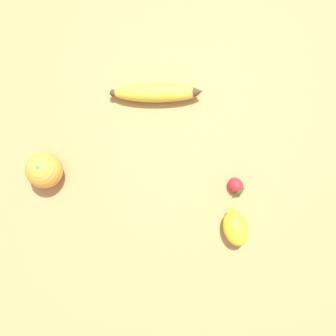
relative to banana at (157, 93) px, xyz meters
name	(u,v)px	position (x,y,z in m)	size (l,w,h in m)	color
ground_plane	(124,157)	(-0.12, -0.13, -0.02)	(3.00, 3.00, 0.00)	#A87A47
banana	(157,93)	(0.00, 0.00, 0.00)	(0.22, 0.10, 0.04)	gold
orange	(45,171)	(-0.30, -0.12, 0.02)	(0.08, 0.08, 0.08)	orange
strawberry	(237,187)	(0.11, -0.27, -0.01)	(0.04, 0.05, 0.03)	red
lemon	(235,228)	(0.08, -0.36, 0.00)	(0.06, 0.09, 0.05)	yellow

